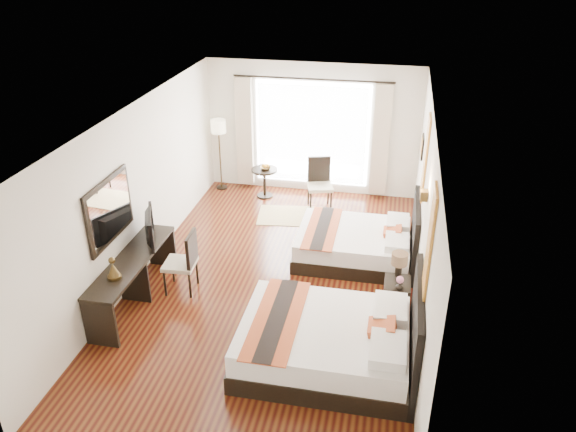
% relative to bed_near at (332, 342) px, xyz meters
% --- Properties ---
extents(floor, '(4.50, 7.50, 0.01)m').
position_rel_bed_near_xyz_m(floor, '(-1.16, 1.70, -0.34)').
color(floor, black).
rests_on(floor, ground).
extents(ceiling, '(4.50, 7.50, 0.02)m').
position_rel_bed_near_xyz_m(ceiling, '(-1.16, 1.70, 2.45)').
color(ceiling, white).
rests_on(ceiling, wall_headboard).
extents(wall_headboard, '(0.01, 7.50, 2.80)m').
position_rel_bed_near_xyz_m(wall_headboard, '(1.09, 1.70, 1.06)').
color(wall_headboard, silver).
rests_on(wall_headboard, floor).
extents(wall_desk, '(0.01, 7.50, 2.80)m').
position_rel_bed_near_xyz_m(wall_desk, '(-3.40, 1.70, 1.06)').
color(wall_desk, silver).
rests_on(wall_desk, floor).
extents(wall_window, '(4.50, 0.01, 2.80)m').
position_rel_bed_near_xyz_m(wall_window, '(-1.16, 5.44, 1.06)').
color(wall_window, silver).
rests_on(wall_window, floor).
extents(wall_entry, '(4.50, 0.01, 2.80)m').
position_rel_bed_near_xyz_m(wall_entry, '(-1.16, -2.05, 1.06)').
color(wall_entry, silver).
rests_on(wall_entry, floor).
extents(window_glass, '(2.40, 0.02, 2.20)m').
position_rel_bed_near_xyz_m(window_glass, '(-1.16, 5.43, 0.96)').
color(window_glass, white).
rests_on(window_glass, wall_window).
extents(sheer_curtain, '(2.30, 0.02, 2.10)m').
position_rel_bed_near_xyz_m(sheer_curtain, '(-1.16, 5.37, 0.96)').
color(sheer_curtain, white).
rests_on(sheer_curtain, wall_window).
extents(drape_left, '(0.35, 0.14, 2.35)m').
position_rel_bed_near_xyz_m(drape_left, '(-2.61, 5.33, 0.94)').
color(drape_left, '#B4A68C').
rests_on(drape_left, floor).
extents(drape_right, '(0.35, 0.14, 2.35)m').
position_rel_bed_near_xyz_m(drape_right, '(0.29, 5.33, 0.94)').
color(drape_right, '#B4A68C').
rests_on(drape_right, floor).
extents(art_panel_near, '(0.03, 0.50, 1.35)m').
position_rel_bed_near_xyz_m(art_panel_near, '(1.07, 0.00, 1.61)').
color(art_panel_near, maroon).
rests_on(art_panel_near, wall_headboard).
extents(art_panel_far, '(0.03, 0.50, 1.35)m').
position_rel_bed_near_xyz_m(art_panel_far, '(1.07, 2.74, 1.61)').
color(art_panel_far, maroon).
rests_on(art_panel_far, wall_headboard).
extents(wall_sconce, '(0.10, 0.14, 0.14)m').
position_rel_bed_near_xyz_m(wall_sconce, '(1.03, 1.38, 1.58)').
color(wall_sconce, '#413117').
rests_on(wall_sconce, wall_headboard).
extents(mirror_frame, '(0.04, 1.25, 0.95)m').
position_rel_bed_near_xyz_m(mirror_frame, '(-3.38, 0.79, 1.21)').
color(mirror_frame, black).
rests_on(mirror_frame, wall_desk).
extents(mirror_glass, '(0.01, 1.12, 0.82)m').
position_rel_bed_near_xyz_m(mirror_glass, '(-3.35, 0.79, 1.21)').
color(mirror_glass, white).
rests_on(mirror_glass, mirror_frame).
extents(bed_near, '(2.30, 1.80, 1.30)m').
position_rel_bed_near_xyz_m(bed_near, '(0.00, 0.00, 0.00)').
color(bed_near, black).
rests_on(bed_near, floor).
extents(bed_far, '(2.04, 1.59, 1.15)m').
position_rel_bed_near_xyz_m(bed_far, '(0.13, 2.74, -0.04)').
color(bed_far, black).
rests_on(bed_far, floor).
extents(nightstand, '(0.39, 0.49, 0.47)m').
position_rel_bed_near_xyz_m(nightstand, '(0.80, 1.38, -0.10)').
color(nightstand, black).
rests_on(nightstand, floor).
extents(table_lamp, '(0.24, 0.24, 0.39)m').
position_rel_bed_near_xyz_m(table_lamp, '(0.80, 1.51, 0.43)').
color(table_lamp, black).
rests_on(table_lamp, nightstand).
extents(vase, '(0.15, 0.15, 0.12)m').
position_rel_bed_near_xyz_m(vase, '(0.83, 1.18, 0.23)').
color(vase, black).
rests_on(vase, nightstand).
extents(console_desk, '(0.50, 2.20, 0.76)m').
position_rel_bed_near_xyz_m(console_desk, '(-3.15, 0.79, 0.04)').
color(console_desk, black).
rests_on(console_desk, floor).
extents(television, '(0.45, 0.83, 0.49)m').
position_rel_bed_near_xyz_m(television, '(-3.13, 1.34, 0.67)').
color(television, black).
rests_on(television, console_desk).
extents(bronze_figurine, '(0.24, 0.24, 0.30)m').
position_rel_bed_near_xyz_m(bronze_figurine, '(-3.15, 0.26, 0.57)').
color(bronze_figurine, '#413117').
rests_on(bronze_figurine, console_desk).
extents(desk_chair, '(0.51, 0.51, 1.03)m').
position_rel_bed_near_xyz_m(desk_chair, '(-2.54, 1.21, -0.02)').
color(desk_chair, '#C5B498').
rests_on(desk_chair, floor).
extents(floor_lamp, '(0.32, 0.32, 1.57)m').
position_rel_bed_near_xyz_m(floor_lamp, '(-3.13, 5.14, 0.99)').
color(floor_lamp, black).
rests_on(floor_lamp, floor).
extents(side_table, '(0.55, 0.55, 0.64)m').
position_rel_bed_near_xyz_m(side_table, '(-2.08, 4.91, -0.02)').
color(side_table, black).
rests_on(side_table, floor).
extents(fruit_bowl, '(0.27, 0.27, 0.06)m').
position_rel_bed_near_xyz_m(fruit_bowl, '(-2.05, 4.88, 0.33)').
color(fruit_bowl, '#4D341B').
rests_on(fruit_bowl, side_table).
extents(window_chair, '(0.61, 0.61, 1.06)m').
position_rel_bed_near_xyz_m(window_chair, '(-0.85, 4.58, -0.01)').
color(window_chair, '#C5B498').
rests_on(window_chair, floor).
extents(jute_rug, '(1.41, 1.05, 0.01)m').
position_rel_bed_near_xyz_m(jute_rug, '(-1.35, 4.09, -0.33)').
color(jute_rug, tan).
rests_on(jute_rug, floor).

